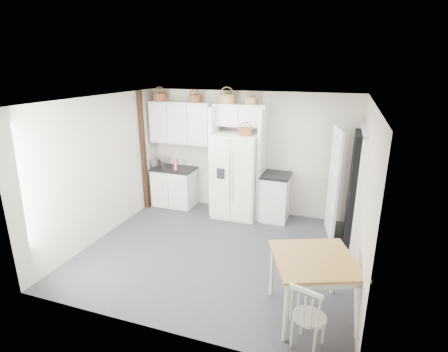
% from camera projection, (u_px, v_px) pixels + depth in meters
% --- Properties ---
extents(floor, '(4.50, 4.50, 0.00)m').
position_uv_depth(floor, '(217.00, 252.00, 6.09)').
color(floor, '#2C2C2E').
rests_on(floor, ground).
extents(ceiling, '(4.50, 4.50, 0.00)m').
position_uv_depth(ceiling, '(216.00, 100.00, 5.29)').
color(ceiling, white).
rests_on(ceiling, wall_back).
extents(wall_back, '(4.50, 0.00, 4.50)m').
position_uv_depth(wall_back, '(249.00, 153.00, 7.49)').
color(wall_back, '#B3AEA6').
rests_on(wall_back, floor).
extents(wall_left, '(0.00, 4.00, 4.00)m').
position_uv_depth(wall_left, '(101.00, 168.00, 6.39)').
color(wall_left, '#B3AEA6').
rests_on(wall_left, floor).
extents(wall_right, '(0.00, 4.00, 4.00)m').
position_uv_depth(wall_right, '(364.00, 197.00, 4.99)').
color(wall_right, '#B3AEA6').
rests_on(wall_right, floor).
extents(refrigerator, '(0.92, 0.74, 1.78)m').
position_uv_depth(refrigerator, '(237.00, 176.00, 7.31)').
color(refrigerator, white).
rests_on(refrigerator, floor).
extents(base_cab_left, '(0.92, 0.58, 0.85)m').
position_uv_depth(base_cab_left, '(175.00, 187.00, 8.00)').
color(base_cab_left, silver).
rests_on(base_cab_left, floor).
extents(base_cab_right, '(0.53, 0.64, 0.94)m').
position_uv_depth(base_cab_right, '(275.00, 197.00, 7.26)').
color(base_cab_right, silver).
rests_on(base_cab_right, floor).
extents(dining_table, '(1.29, 1.29, 0.83)m').
position_uv_depth(dining_table, '(312.00, 287.00, 4.44)').
color(dining_table, olive).
rests_on(dining_table, floor).
extents(windsor_chair, '(0.48, 0.46, 0.79)m').
position_uv_depth(windsor_chair, '(309.00, 317.00, 3.94)').
color(windsor_chair, silver).
rests_on(windsor_chair, floor).
extents(counter_left, '(0.95, 0.62, 0.04)m').
position_uv_depth(counter_left, '(174.00, 169.00, 7.87)').
color(counter_left, black).
rests_on(counter_left, base_cab_left).
extents(counter_right, '(0.58, 0.68, 0.04)m').
position_uv_depth(counter_right, '(276.00, 175.00, 7.11)').
color(counter_right, black).
rests_on(counter_right, base_cab_right).
extents(toaster, '(0.31, 0.22, 0.20)m').
position_uv_depth(toaster, '(159.00, 162.00, 7.93)').
color(toaster, silver).
rests_on(toaster, counter_left).
extents(cookbook_red, '(0.03, 0.15, 0.22)m').
position_uv_depth(cookbook_red, '(176.00, 165.00, 7.73)').
color(cookbook_red, '#B2192A').
rests_on(cookbook_red, counter_left).
extents(cookbook_cream, '(0.06, 0.15, 0.21)m').
position_uv_depth(cookbook_cream, '(176.00, 165.00, 7.73)').
color(cookbook_cream, beige).
rests_on(cookbook_cream, counter_left).
extents(basket_upper_a, '(0.30, 0.30, 0.17)m').
position_uv_depth(basket_upper_a, '(160.00, 97.00, 7.61)').
color(basket_upper_a, brown).
rests_on(basket_upper_a, upper_cabinet).
extents(basket_upper_c, '(0.26, 0.26, 0.15)m').
position_uv_depth(basket_upper_c, '(195.00, 99.00, 7.35)').
color(basket_upper_c, brown).
rests_on(basket_upper_c, upper_cabinet).
extents(basket_bridge_a, '(0.33, 0.33, 0.19)m').
position_uv_depth(basket_bridge_a, '(227.00, 99.00, 7.13)').
color(basket_bridge_a, olive).
rests_on(basket_bridge_a, bridge_cabinet).
extents(basket_bridge_b, '(0.25, 0.25, 0.14)m').
position_uv_depth(basket_bridge_b, '(251.00, 101.00, 6.98)').
color(basket_bridge_b, olive).
rests_on(basket_bridge_b, bridge_cabinet).
extents(basket_fridge_b, '(0.27, 0.27, 0.15)m').
position_uv_depth(basket_fridge_b, '(245.00, 132.00, 6.86)').
color(basket_fridge_b, brown).
rests_on(basket_fridge_b, refrigerator).
extents(upper_cabinet, '(1.40, 0.34, 0.90)m').
position_uv_depth(upper_cabinet, '(181.00, 123.00, 7.62)').
color(upper_cabinet, silver).
rests_on(upper_cabinet, wall_back).
extents(bridge_cabinet, '(1.12, 0.34, 0.45)m').
position_uv_depth(bridge_cabinet, '(240.00, 115.00, 7.13)').
color(bridge_cabinet, silver).
rests_on(bridge_cabinet, wall_back).
extents(fridge_panel_left, '(0.08, 0.60, 2.30)m').
position_uv_depth(fridge_panel_left, '(215.00, 161.00, 7.47)').
color(fridge_panel_left, silver).
rests_on(fridge_panel_left, floor).
extents(fridge_panel_right, '(0.08, 0.60, 2.30)m').
position_uv_depth(fridge_panel_right, '(262.00, 165.00, 7.15)').
color(fridge_panel_right, silver).
rests_on(fridge_panel_right, floor).
extents(trim_post, '(0.09, 0.09, 2.60)m').
position_uv_depth(trim_post, '(143.00, 152.00, 7.59)').
color(trim_post, black).
rests_on(trim_post, floor).
extents(doorway_void, '(0.18, 0.85, 2.05)m').
position_uv_depth(doorway_void, '(354.00, 192.00, 6.00)').
color(doorway_void, black).
rests_on(doorway_void, floor).
extents(door_slab, '(0.21, 0.79, 2.05)m').
position_uv_depth(door_slab, '(334.00, 183.00, 6.42)').
color(door_slab, white).
rests_on(door_slab, floor).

